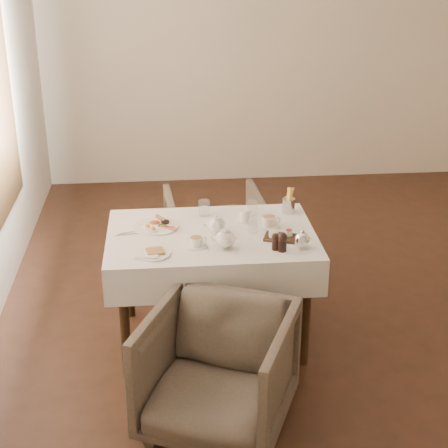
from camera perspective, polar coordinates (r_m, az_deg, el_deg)
name	(u,v)px	position (r m, az deg, el deg)	size (l,w,h in m)	color
table	(211,250)	(4.27, -1.06, -2.20)	(1.28, 0.88, 0.75)	black
armchair_near	(218,372)	(3.68, -0.53, -12.19)	(0.73, 0.75, 0.68)	#463C33
armchair_far	(215,235)	(5.22, -0.76, -0.89)	(0.71, 0.73, 0.67)	#463C33
breakfast_plate	(157,226)	(4.32, -5.61, -0.13)	(0.28, 0.28, 0.04)	white
side_plate	(152,254)	(3.96, -6.02, -2.48)	(0.20, 0.20, 0.02)	white
teapot_centre	(217,223)	(4.21, -0.62, 0.04)	(0.15, 0.11, 0.12)	white
teapot_front	(225,238)	(4.01, 0.11, -1.14)	(0.16, 0.12, 0.13)	white
creamer	(245,216)	(4.36, 1.77, 0.69)	(0.07, 0.07, 0.08)	white
teacup_near	(196,242)	(4.03, -2.31, -1.54)	(0.12, 0.12, 0.06)	white
teacup_far	(269,222)	(4.31, 3.76, 0.17)	(0.14, 0.14, 0.07)	white
glass_left	(204,208)	(4.46, -1.67, 1.34)	(0.07, 0.07, 0.10)	silver
glass_mid	(253,226)	(4.22, 2.42, -0.16)	(0.06, 0.06, 0.09)	silver
glass_right	(252,208)	(4.48, 2.38, 1.35)	(0.07, 0.07, 0.09)	silver
condiment_board	(280,236)	(4.15, 4.68, -1.03)	(0.22, 0.18, 0.05)	black
pepper_mill_left	(276,241)	(4.00, 4.32, -1.46)	(0.05, 0.05, 0.10)	black
pepper_mill_right	(283,242)	(3.98, 4.89, -1.50)	(0.06, 0.06, 0.12)	black
silver_pot	(302,239)	(4.03, 6.50, -1.22)	(0.11, 0.09, 0.12)	white
fries_cup	(289,202)	(4.52, 5.40, 1.87)	(0.08, 0.08, 0.18)	silver
cutlery_fork	(132,232)	(4.27, -7.62, -0.65)	(0.01, 0.17, 0.00)	silver
cutlery_knife	(131,234)	(4.24, -7.72, -0.85)	(0.02, 0.19, 0.00)	silver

